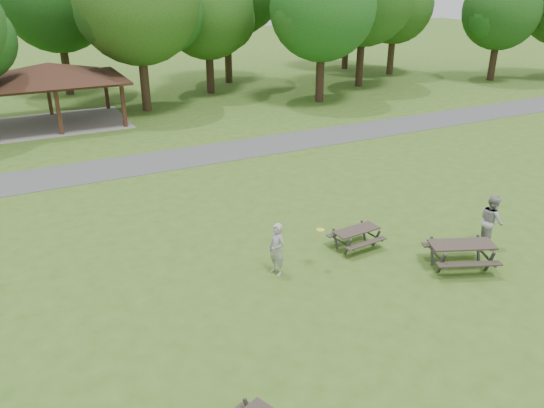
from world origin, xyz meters
The scene contains 14 objects.
ground centered at (0.00, 0.00, 0.00)m, with size 160.00×160.00×0.00m, color #395E1A.
asphalt_path centered at (0.00, 14.00, 0.01)m, with size 120.00×3.20×0.02m, color #474749.
pavilion centered at (-4.00, 24.00, 3.06)m, with size 8.60×7.01×3.76m.
tree_row_e centered at (2.10, 25.03, 6.78)m, with size 8.40×8.00×11.02m.
tree_row_f centered at (8.09, 28.53, 5.84)m, with size 7.35×7.00×9.55m.
tree_row_g centered at (14.09, 22.03, 6.33)m, with size 7.77×7.40×10.25m.
tree_row_i centered at (26.08, 29.03, 5.91)m, with size 7.14×6.80×9.52m.
tree_row_j centered at (32.08, 22.53, 5.56)m, with size 6.72×6.40×8.96m.
tree_deep_b centered at (-1.90, 33.03, 6.89)m, with size 8.40×8.00×11.13m.
picnic_table_middle centered at (3.23, 2.05, 0.52)m, with size 1.71×1.42×0.70m.
picnic_table_far centered at (5.40, -0.56, 0.64)m, with size 2.47×2.26×0.87m.
frisbee_in_flight centered at (1.39, 1.43, 1.35)m, with size 0.29×0.29×0.02m.
frisbee_thrower centered at (0.02, 1.73, 0.85)m, with size 0.62×0.41×1.71m, color #A3A3A5.
frisbee_catcher centered at (7.39, 0.12, 0.93)m, with size 0.90×0.70×1.86m, color #A0A0A3.
Camera 1 is at (-6.61, -11.02, 8.63)m, focal length 35.00 mm.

